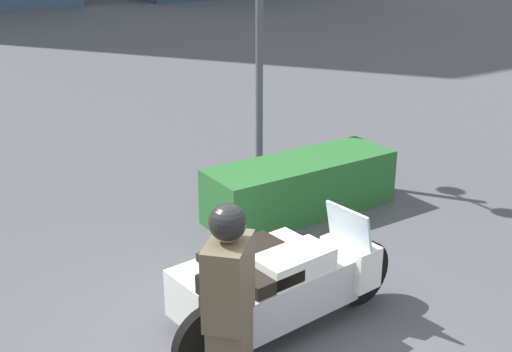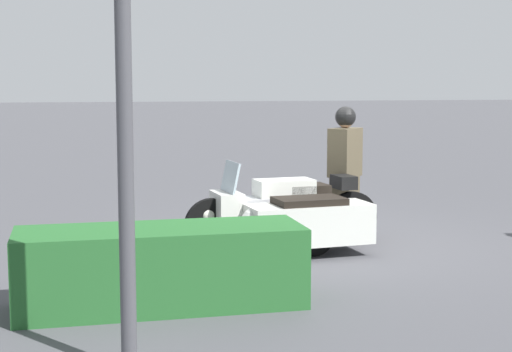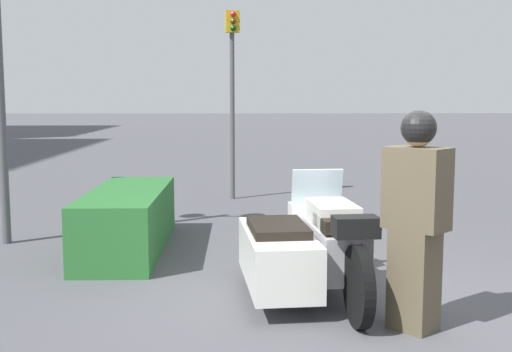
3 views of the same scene
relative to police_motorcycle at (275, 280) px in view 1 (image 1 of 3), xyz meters
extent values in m
cylinder|color=black|center=(0.98, -0.21, -0.13)|extent=(0.72, 0.16, 0.71)
cylinder|color=black|center=(-0.99, -0.39, -0.13)|extent=(0.72, 0.16, 0.71)
cylinder|color=black|center=(-0.24, 0.25, -0.20)|extent=(0.56, 0.15, 0.56)
cube|color=#B7B7BC|center=(0.00, -0.30, -0.01)|extent=(1.43, 0.55, 0.45)
cube|color=silver|center=(0.00, -0.30, 0.32)|extent=(0.79, 0.48, 0.24)
cube|color=black|center=(-0.32, -0.33, 0.30)|extent=(0.59, 0.46, 0.12)
cube|color=silver|center=(0.78, -0.23, 0.08)|extent=(0.37, 0.61, 0.44)
cube|color=silver|center=(0.73, -0.24, 0.50)|extent=(0.16, 0.57, 0.40)
sphere|color=white|center=(1.03, -0.21, 0.01)|extent=(0.18, 0.18, 0.18)
cube|color=silver|center=(-0.18, 0.25, -0.07)|extent=(1.62, 0.75, 0.50)
sphere|color=silver|center=(0.49, 0.31, -0.04)|extent=(0.48, 0.48, 0.48)
cube|color=black|center=(-0.18, 0.25, 0.22)|extent=(0.91, 0.60, 0.09)
cube|color=black|center=(-0.86, -0.38, 0.37)|extent=(0.27, 0.41, 0.18)
cube|color=brown|center=(-1.04, -0.85, 0.72)|extent=(0.58, 0.57, 0.68)
sphere|color=tan|center=(-1.04, -0.85, 1.18)|extent=(0.23, 0.23, 0.23)
sphere|color=black|center=(-1.04, -0.85, 1.22)|extent=(0.29, 0.29, 0.29)
cube|color=#28662D|center=(1.89, 2.06, -0.09)|extent=(2.78, 0.91, 0.78)
cylinder|color=#4C4C51|center=(2.33, 3.77, 1.53)|extent=(0.12, 0.12, 4.02)
camera|label=1|loc=(-3.26, -4.59, 3.23)|focal=45.00mm
camera|label=2|loc=(2.72, 9.55, 1.70)|focal=55.00mm
camera|label=3|loc=(-6.26, 0.62, 1.46)|focal=45.00mm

